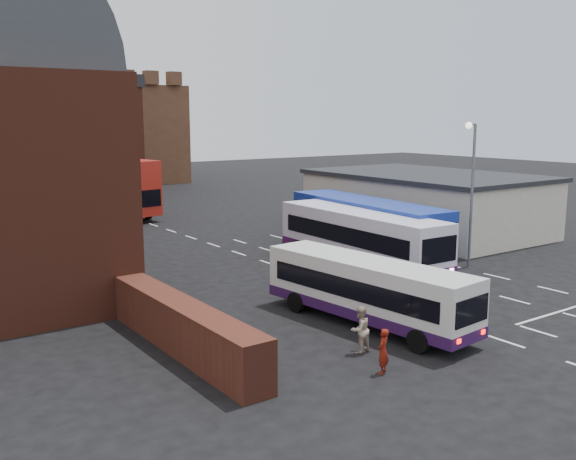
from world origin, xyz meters
TOP-DOWN VIEW (x-y plane):
  - ground at (0.00, 0.00)m, footprint 180.00×180.00m
  - forecourt_wall at (-10.20, 2.00)m, footprint 1.20×10.00m
  - cream_building at (15.00, 14.00)m, footprint 10.40×16.40m
  - brick_terrace at (-6.00, 46.00)m, footprint 22.00×10.00m
  - castle_keep at (6.00, 66.00)m, footprint 22.00×22.00m
  - bus_white_outbound at (-2.80, 0.59)m, footprint 3.16×9.75m
  - bus_white_inbound at (3.52, 8.10)m, footprint 3.14×11.58m
  - bus_blue at (6.00, 10.33)m, footprint 3.83×12.42m
  - bus_red_double at (-1.05, 34.67)m, footprint 4.56×12.41m
  - street_lamp at (8.35, 4.63)m, footprint 1.50×0.83m
  - pedestrian_red at (-5.81, -3.50)m, footprint 0.66×0.58m
  - pedestrian_beige at (-5.16, -1.66)m, footprint 0.86×0.69m

SIDE VIEW (x-z plane):
  - ground at x=0.00m, z-range 0.00..0.00m
  - pedestrian_red at x=-5.81m, z-range 0.00..1.51m
  - pedestrian_beige at x=-5.16m, z-range 0.00..1.69m
  - forecourt_wall at x=-10.20m, z-range 0.00..1.80m
  - bus_white_outbound at x=-2.80m, z-range 0.24..2.85m
  - bus_white_inbound at x=3.52m, z-range 0.28..3.43m
  - bus_blue at x=6.00m, z-range 0.30..3.64m
  - cream_building at x=15.00m, z-range 0.03..4.28m
  - bus_red_double at x=-1.05m, z-range 0.15..5.01m
  - street_lamp at x=8.35m, z-range 0.82..8.79m
  - brick_terrace at x=-6.00m, z-range 0.00..11.00m
  - castle_keep at x=6.00m, z-range 0.00..12.00m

